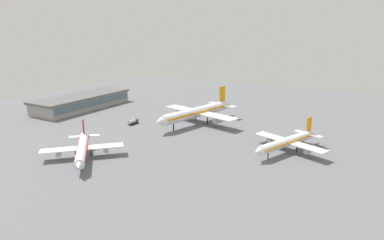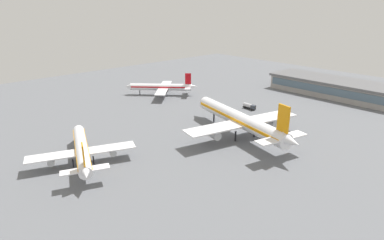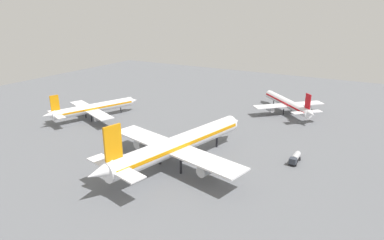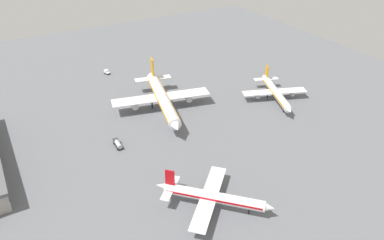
{
  "view_description": "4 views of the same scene",
  "coord_description": "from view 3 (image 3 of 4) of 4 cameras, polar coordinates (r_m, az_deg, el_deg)",
  "views": [
    {
      "loc": [
        139.35,
        81.67,
        46.57
      ],
      "look_at": [
        0.28,
        2.06,
        3.12
      ],
      "focal_mm": 30.56,
      "sensor_mm": 36.0,
      "label": 1
    },
    {
      "loc": [
        -74.39,
        89.58,
        45.48
      ],
      "look_at": [
        11.21,
        11.0,
        4.01
      ],
      "focal_mm": 30.6,
      "sensor_mm": 36.0,
      "label": 2
    },
    {
      "loc": [
        -76.71,
        -43.08,
        42.05
      ],
      "look_at": [
        16.26,
        9.86,
        5.92
      ],
      "focal_mm": 31.06,
      "sensor_mm": 36.0,
      "label": 3
    },
    {
      "loc": [
        132.24,
        -61.05,
        85.42
      ],
      "look_at": [
        15.3,
        6.42,
        3.81
      ],
      "focal_mm": 34.94,
      "sensor_mm": 36.0,
      "label": 4
    }
  ],
  "objects": [
    {
      "name": "ground",
      "position": [
        97.51,
        0.31,
        -6.88
      ],
      "size": [
        288.0,
        288.0,
        0.0
      ],
      "primitive_type": "plane",
      "color": "slate"
    },
    {
      "name": "airplane_at_gate",
      "position": [
        92.19,
        -2.42,
        -4.2
      ],
      "size": [
        55.88,
        45.53,
        17.2
      ],
      "rotation": [
        0.0,
        0.0,
        6.05
      ],
      "color": "white",
      "rests_on": "ground"
    },
    {
      "name": "airplane_taxiing",
      "position": [
        137.61,
        -16.61,
        1.96
      ],
      "size": [
        37.57,
        30.99,
        11.93
      ],
      "rotation": [
        0.0,
        0.0,
        5.91
      ],
      "color": "white",
      "rests_on": "ground"
    },
    {
      "name": "airplane_distant",
      "position": [
        144.84,
        16.08,
        2.78
      ],
      "size": [
        30.23,
        29.82,
        11.63
      ],
      "rotation": [
        0.0,
        0.0,
        0.77
      ],
      "color": "white",
      "rests_on": "ground"
    },
    {
      "name": "fuel_truck",
      "position": [
        99.83,
        17.27,
        -6.28
      ],
      "size": [
        6.34,
        2.32,
        2.5
      ],
      "rotation": [
        0.0,
        0.0,
        3.12
      ],
      "color": "black",
      "rests_on": "ground"
    }
  ]
}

